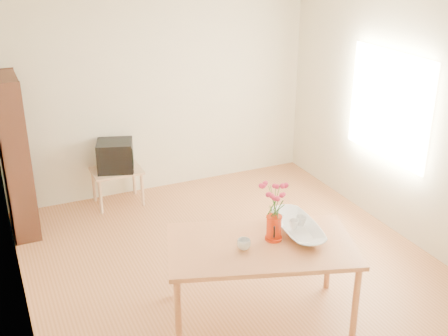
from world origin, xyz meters
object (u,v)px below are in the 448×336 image
table (261,251)px  television (115,155)px  pitcher (274,229)px  mug (244,244)px  bowl (299,208)px

table → television: television is taller
pitcher → table: bearing=-141.6°
mug → television: mug is taller
table → television: bearing=119.4°
mug → bowl: bowl is taller
pitcher → bowl: bearing=35.5°
pitcher → bowl: bowl is taller
television → pitcher: bearing=-58.8°
mug → bowl: size_ratio=0.24×
mug → table: bearing=175.9°
bowl → mug: bearing=-172.1°
television → table: bearing=-61.4°
table → pitcher: 0.22m
television → bowl: bearing=-53.6°
pitcher → television: pitcher is taller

